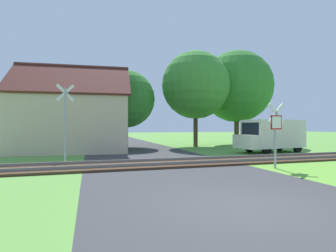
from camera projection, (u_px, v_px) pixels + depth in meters
name	position (u px, v px, depth m)	size (l,w,h in m)	color
ground_plane	(250.00, 207.00, 5.68)	(160.00, 160.00, 0.00)	#5B933D
road_asphalt	(209.00, 187.00, 7.59)	(7.16, 80.00, 0.01)	#38383A
rail_track	(164.00, 163.00, 12.12)	(60.00, 2.60, 0.22)	#422D1E
stop_sign_near	(276.00, 129.00, 11.00)	(0.87, 0.18, 2.77)	#9E9EA5
crossing_sign_far	(65.00, 117.00, 12.97)	(0.88, 0.15, 3.89)	#9E9EA5
house	(74.00, 122.00, 18.85)	(8.32, 6.78, 6.24)	#C6B293
tree_far	(237.00, 87.00, 26.35)	(7.17, 7.17, 9.42)	#513823
tree_right	(196.00, 85.00, 23.51)	(6.07, 6.07, 8.56)	#513823
tree_center	(126.00, 99.00, 22.54)	(4.96, 4.96, 6.65)	#513823
mail_truck	(271.00, 134.00, 18.01)	(5.11, 2.53, 2.24)	silver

